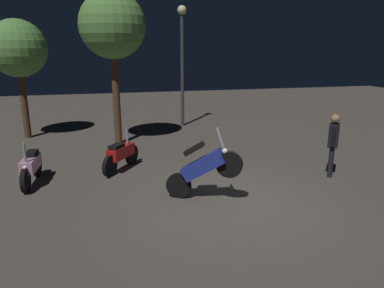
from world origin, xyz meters
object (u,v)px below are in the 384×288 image
Objects in this scene: motorcycle_blue_foreground at (203,168)px; person_rider_beside at (333,140)px; motorcycle_red_parked_right at (121,154)px; streetlamp_near at (182,51)px; motorcycle_pink_parked_left at (31,166)px.

person_rider_beside is at bearing 40.16° from motorcycle_blue_foreground.
streetlamp_near is (2.83, 5.18, 2.63)m from motorcycle_red_parked_right.
person_rider_beside reaches higher than motorcycle_pink_parked_left.
streetlamp_near is at bearing 5.97° from motorcycle_red_parked_right.
motorcycle_pink_parked_left is 2.21m from motorcycle_red_parked_right.
person_rider_beside is (5.18, -1.76, 0.52)m from motorcycle_red_parked_right.
motorcycle_blue_foreground is 2.93m from motorcycle_red_parked_right.
motorcycle_pink_parked_left is 8.00m from streetlamp_near.
person_rider_beside is at bearing 84.15° from motorcycle_pink_parked_left.
motorcycle_red_parked_right is at bearing 152.56° from motorcycle_blue_foreground.
motorcycle_pink_parked_left is at bearing -178.01° from motorcycle_blue_foreground.
motorcycle_blue_foreground is 0.34× the size of streetlamp_near.
motorcycle_pink_parked_left is at bearing -131.25° from streetlamp_near.
motorcycle_blue_foreground is 3.65m from person_rider_beside.
motorcycle_red_parked_right is at bearing 106.92° from motorcycle_pink_parked_left.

